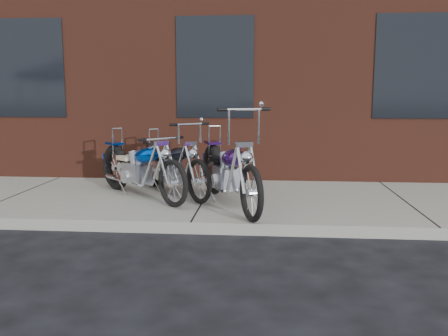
{
  "coord_description": "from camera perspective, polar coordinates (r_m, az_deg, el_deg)",
  "views": [
    {
      "loc": [
        0.89,
        -5.64,
        1.72
      ],
      "look_at": [
        0.35,
        0.8,
        0.71
      ],
      "focal_mm": 38.0,
      "sensor_mm": 36.0,
      "label": 1
    }
  ],
  "objects": [
    {
      "name": "sidewalk",
      "position": [
        7.38,
        -2.25,
        -4.05
      ],
      "size": [
        22.0,
        3.0,
        0.15
      ],
      "primitive_type": "cube",
      "color": "gray",
      "rests_on": "ground"
    },
    {
      "name": "chopper_blue",
      "position": [
        7.39,
        -10.1,
        -0.22
      ],
      "size": [
        1.77,
        1.72,
        1.02
      ],
      "rotation": [
        0.0,
        0.0,
        -0.77
      ],
      "color": "black",
      "rests_on": "sidewalk"
    },
    {
      "name": "chopper_purple",
      "position": [
        6.72,
        0.55,
        -0.73
      ],
      "size": [
        1.05,
        2.37,
        1.41
      ],
      "rotation": [
        0.0,
        0.0,
        -1.19
      ],
      "color": "black",
      "rests_on": "sidewalk"
    },
    {
      "name": "building_brick",
      "position": [
        13.85,
        1.11,
        18.3
      ],
      "size": [
        22.0,
        10.0,
        8.0
      ],
      "primitive_type": "cube",
      "color": "#5E2B1E",
      "rests_on": "ground"
    },
    {
      "name": "chopper_third",
      "position": [
        7.58,
        -6.3,
        -0.0
      ],
      "size": [
        1.49,
        1.86,
        1.16
      ],
      "rotation": [
        0.0,
        0.0,
        -0.91
      ],
      "color": "black",
      "rests_on": "sidewalk"
    },
    {
      "name": "ground",
      "position": [
        5.96,
        -4.02,
        -7.95
      ],
      "size": [
        120.0,
        120.0,
        0.0
      ],
      "primitive_type": "plane",
      "color": "black",
      "rests_on": "ground"
    }
  ]
}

